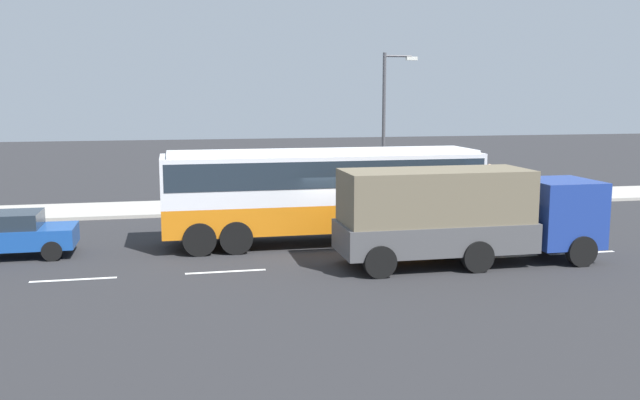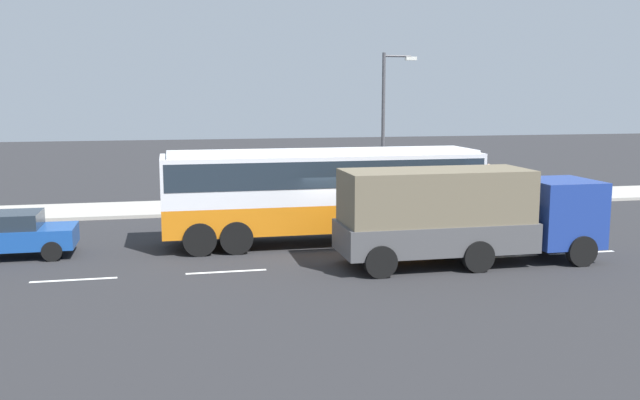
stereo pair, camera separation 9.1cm
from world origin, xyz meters
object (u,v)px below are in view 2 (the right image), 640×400
(cargo_truck, at_px, (465,212))
(street_lamp, at_px, (386,119))
(coach_bus, at_px, (323,185))
(pedestrian_near_curb, at_px, (395,179))
(pedestrian_at_crossing, at_px, (488,178))
(car_blue_saloon, at_px, (8,234))

(cargo_truck, xyz_separation_m, street_lamp, (0.84, 10.77, 2.51))
(coach_bus, height_order, street_lamp, street_lamp)
(street_lamp, bearing_deg, pedestrian_near_curb, 59.57)
(pedestrian_at_crossing, bearing_deg, coach_bus, -7.36)
(coach_bus, bearing_deg, cargo_truck, -48.15)
(pedestrian_near_curb, height_order, street_lamp, street_lamp)
(car_blue_saloon, xyz_separation_m, pedestrian_near_curb, (16.01, 8.60, 0.36))
(coach_bus, relative_size, car_blue_saloon, 2.74)
(cargo_truck, xyz_separation_m, pedestrian_at_crossing, (6.62, 12.06, -0.51))
(street_lamp, bearing_deg, coach_bus, -123.54)
(cargo_truck, bearing_deg, coach_bus, 131.92)
(cargo_truck, distance_m, street_lamp, 11.09)
(cargo_truck, relative_size, pedestrian_at_crossing, 4.93)
(cargo_truck, distance_m, pedestrian_at_crossing, 13.77)
(cargo_truck, xyz_separation_m, pedestrian_near_curb, (1.87, 12.53, -0.48))
(coach_bus, height_order, cargo_truck, coach_bus)
(coach_bus, height_order, pedestrian_at_crossing, coach_bus)
(cargo_truck, height_order, car_blue_saloon, cargo_truck)
(pedestrian_near_curb, relative_size, street_lamp, 0.25)
(car_blue_saloon, relative_size, pedestrian_near_curb, 2.39)
(car_blue_saloon, relative_size, street_lamp, 0.59)
(pedestrian_at_crossing, bearing_deg, cargo_truck, 15.78)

